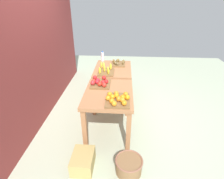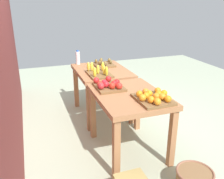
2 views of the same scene
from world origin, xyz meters
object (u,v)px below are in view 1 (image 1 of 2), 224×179
at_px(display_table_right, 113,73).
at_px(cardboard_produce_box, 83,161).
at_px(kiwi_bin, 118,63).
at_px(banana_crate, 106,71).
at_px(orange_bin, 118,99).
at_px(wicker_basket, 129,165).
at_px(display_table_left, 109,98).
at_px(water_bottle, 103,57).
at_px(apple_bin, 100,82).
at_px(watermelon_pile, 124,78).

height_order(display_table_right, cardboard_produce_box, display_table_right).
height_order(kiwi_bin, cardboard_produce_box, kiwi_bin).
bearing_deg(banana_crate, orange_bin, -165.55).
relative_size(banana_crate, cardboard_produce_box, 1.10).
distance_m(kiwi_bin, wicker_basket, 2.35).
height_order(orange_bin, wicker_basket, orange_bin).
bearing_deg(orange_bin, display_table_left, 29.29).
distance_m(orange_bin, water_bottle, 1.92).
bearing_deg(banana_crate, cardboard_produce_box, 174.25).
bearing_deg(display_table_left, wicker_basket, -158.49).
xyz_separation_m(apple_bin, kiwi_bin, (1.08, -0.28, -0.01)).
relative_size(wicker_basket, cardboard_produce_box, 0.96).
bearing_deg(display_table_left, banana_crate, 8.76).
relative_size(display_table_left, display_table_right, 1.00).
bearing_deg(kiwi_bin, watermelon_pile, -12.17).
relative_size(water_bottle, cardboard_produce_box, 0.61).
xyz_separation_m(apple_bin, cardboard_produce_box, (-1.11, 0.12, -0.71)).
relative_size(display_table_right, kiwi_bin, 2.89).
distance_m(water_bottle, cardboard_produce_box, 2.56).
bearing_deg(kiwi_bin, display_table_left, 175.52).
xyz_separation_m(display_table_right, kiwi_bin, (0.22, -0.11, 0.15)).
height_order(watermelon_pile, cardboard_produce_box, watermelon_pile).
bearing_deg(cardboard_produce_box, orange_bin, -39.28).
height_order(orange_bin, cardboard_produce_box, orange_bin).
bearing_deg(display_table_right, water_bottle, 31.28).
bearing_deg(orange_bin, watermelon_pile, -2.35).
bearing_deg(kiwi_bin, display_table_right, 154.70).
distance_m(orange_bin, watermelon_pile, 2.43).
distance_m(orange_bin, cardboard_produce_box, 1.02).
relative_size(apple_bin, banana_crate, 0.94).
relative_size(display_table_left, water_bottle, 4.28).
relative_size(banana_crate, wicker_basket, 1.15).
xyz_separation_m(kiwi_bin, wicker_basket, (-2.23, -0.24, -0.69)).
height_order(display_table_left, apple_bin, apple_bin).
bearing_deg(apple_bin, wicker_basket, -155.35).
height_order(wicker_basket, cardboard_produce_box, cardboard_produce_box).
distance_m(display_table_left, cardboard_produce_box, 1.06).
bearing_deg(orange_bin, apple_bin, 31.65).
relative_size(display_table_right, wicker_basket, 2.71).
xyz_separation_m(display_table_left, apple_bin, (0.26, 0.18, 0.16)).
bearing_deg(kiwi_bin, wicker_basket, -173.73).
bearing_deg(display_table_left, watermelon_pile, -7.16).
height_order(display_table_left, cardboard_produce_box, display_table_left).
xyz_separation_m(display_table_left, kiwi_bin, (1.34, -0.11, 0.15)).
relative_size(apple_bin, water_bottle, 1.70).
relative_size(watermelon_pile, wicker_basket, 1.89).
bearing_deg(banana_crate, watermelon_pile, -17.77).
xyz_separation_m(apple_bin, watermelon_pile, (1.78, -0.44, -0.69)).
bearing_deg(wicker_basket, kiwi_bin, 6.27).
bearing_deg(watermelon_pile, display_table_right, 164.50).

